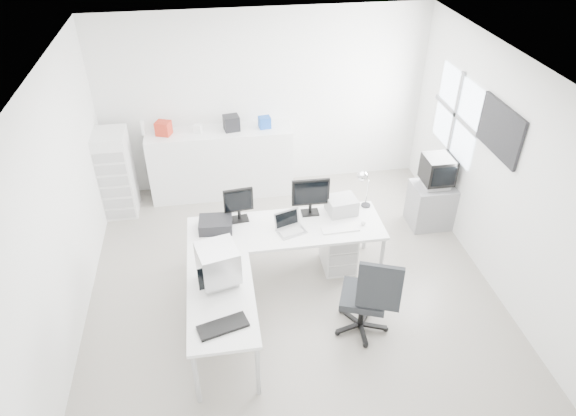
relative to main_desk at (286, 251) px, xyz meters
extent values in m
cube|color=#BAB2A7|center=(0.03, -0.15, -0.38)|extent=(5.00, 5.00, 0.01)
cube|color=white|center=(0.03, -0.15, 2.42)|extent=(5.00, 5.00, 0.01)
cube|color=silver|center=(0.03, 2.35, 1.02)|extent=(5.00, 0.02, 2.80)
cube|color=silver|center=(-2.47, -0.15, 1.02)|extent=(0.02, 5.00, 2.80)
cube|color=silver|center=(2.53, -0.15, 1.02)|extent=(0.02, 5.00, 2.80)
cube|color=silver|center=(0.70, 0.05, -0.08)|extent=(0.40, 0.50, 0.60)
cube|color=black|center=(-0.85, 0.10, 0.45)|extent=(0.42, 0.34, 0.14)
cube|color=silver|center=(0.65, -0.15, 0.38)|extent=(0.47, 0.16, 0.02)
sphere|color=silver|center=(0.95, -0.10, 0.41)|extent=(0.06, 0.06, 0.06)
cube|color=#A8A8A8|center=(0.75, 0.22, 0.48)|extent=(0.39, 0.35, 0.21)
cube|color=black|center=(-0.85, -1.50, 0.39)|extent=(0.52, 0.32, 0.03)
cube|color=gray|center=(2.25, 0.76, -0.05)|extent=(0.60, 0.49, 0.66)
cube|color=silver|center=(-0.70, 2.09, 0.17)|extent=(2.19, 0.55, 1.10)
cube|color=red|center=(-1.50, 2.09, 0.82)|extent=(0.26, 0.24, 0.21)
cube|color=silver|center=(-1.00, 2.09, 0.78)|extent=(0.15, 0.14, 0.12)
cube|color=black|center=(-0.50, 2.09, 0.83)|extent=(0.25, 0.24, 0.23)
cube|color=#16449D|center=(0.00, 2.09, 0.81)|extent=(0.19, 0.17, 0.17)
cylinder|color=silver|center=(-1.80, 2.13, 0.83)|extent=(0.07, 0.07, 0.22)
cube|color=silver|center=(-2.25, 1.82, 0.28)|extent=(0.46, 0.55, 1.32)
camera|label=1|loc=(-0.76, -4.98, 4.16)|focal=32.00mm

